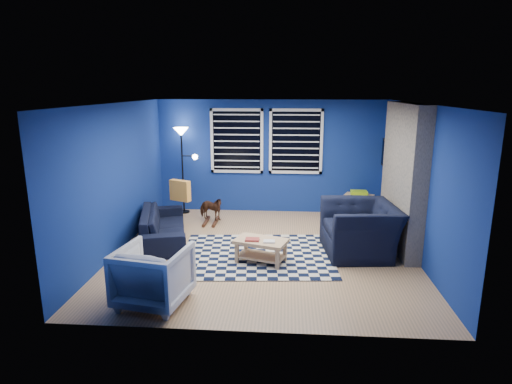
% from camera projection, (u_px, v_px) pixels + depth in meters
% --- Properties ---
extents(floor, '(5.00, 5.00, 0.00)m').
position_uv_depth(floor, '(264.00, 251.00, 7.36)').
color(floor, tan).
rests_on(floor, ground).
extents(ceiling, '(5.00, 5.00, 0.00)m').
position_uv_depth(ceiling, '(265.00, 104.00, 6.77)').
color(ceiling, white).
rests_on(ceiling, wall_back).
extents(wall_back, '(5.00, 0.00, 5.00)m').
position_uv_depth(wall_back, '(271.00, 157.00, 9.49)').
color(wall_back, navy).
rests_on(wall_back, floor).
extents(wall_left, '(0.00, 5.00, 5.00)m').
position_uv_depth(wall_left, '(117.00, 178.00, 7.25)').
color(wall_left, navy).
rests_on(wall_left, floor).
extents(wall_right, '(0.00, 5.00, 5.00)m').
position_uv_depth(wall_right, '(419.00, 183.00, 6.89)').
color(wall_right, navy).
rests_on(wall_right, floor).
extents(fireplace, '(0.65, 2.00, 2.50)m').
position_uv_depth(fireplace, '(402.00, 180.00, 7.39)').
color(fireplace, gray).
rests_on(fireplace, floor).
extents(window_left, '(1.17, 0.06, 1.42)m').
position_uv_depth(window_left, '(237.00, 141.00, 9.42)').
color(window_left, black).
rests_on(window_left, wall_back).
extents(window_right, '(1.17, 0.06, 1.42)m').
position_uv_depth(window_right, '(296.00, 142.00, 9.33)').
color(window_right, black).
rests_on(window_right, wall_back).
extents(tv, '(0.07, 1.00, 0.58)m').
position_uv_depth(tv, '(388.00, 155.00, 8.79)').
color(tv, black).
rests_on(tv, wall_right).
extents(rug, '(2.65, 2.19, 0.02)m').
position_uv_depth(rug, '(257.00, 255.00, 7.19)').
color(rug, black).
rests_on(rug, floor).
extents(sofa, '(2.08, 1.25, 0.57)m').
position_uv_depth(sofa, '(163.00, 226.00, 7.84)').
color(sofa, black).
rests_on(sofa, floor).
extents(armchair_big, '(1.42, 1.27, 0.85)m').
position_uv_depth(armchair_big, '(360.00, 229.00, 7.21)').
color(armchair_big, black).
rests_on(armchair_big, floor).
extents(armchair_bent, '(0.98, 1.00, 0.79)m').
position_uv_depth(armchair_bent, '(153.00, 275.00, 5.51)').
color(armchair_bent, gray).
rests_on(armchair_bent, floor).
extents(rocking_horse, '(0.47, 0.65, 0.50)m').
position_uv_depth(rocking_horse, '(211.00, 208.00, 8.83)').
color(rocking_horse, '#4D3118').
rests_on(rocking_horse, floor).
extents(coffee_table, '(0.92, 0.70, 0.41)m').
position_uv_depth(coffee_table, '(261.00, 246.00, 6.84)').
color(coffee_table, '#DAAB7B').
rests_on(coffee_table, rug).
extents(cabinet, '(0.71, 0.59, 0.59)m').
position_uv_depth(cabinet, '(358.00, 206.00, 9.24)').
color(cabinet, '#DAAB7B').
rests_on(cabinet, floor).
extents(floor_lamp, '(0.52, 0.32, 1.91)m').
position_uv_depth(floor_lamp, '(182.00, 144.00, 9.31)').
color(floor_lamp, black).
rests_on(floor_lamp, floor).
extents(throw_pillow, '(0.45, 0.30, 0.41)m').
position_uv_depth(throw_pillow, '(180.00, 191.00, 8.43)').
color(throw_pillow, '#F29D39').
rests_on(throw_pillow, sofa).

